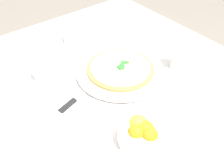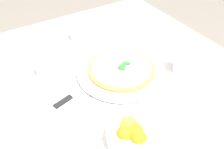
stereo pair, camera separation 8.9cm
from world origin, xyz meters
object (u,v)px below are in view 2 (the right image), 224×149
at_px(napkin_folded, 52,112).
at_px(coffee_cup_near_left, 78,34).
at_px(pizza_plate, 121,71).
at_px(citrus_bowl, 131,134).
at_px(dinner_knife, 51,110).
at_px(water_glass_center_back, 183,59).
at_px(pizza, 121,69).
at_px(coffee_cup_right_edge, 46,67).

bearing_deg(napkin_folded, coffee_cup_near_left, -145.69).
relative_size(pizza_plate, citrus_bowl, 2.39).
relative_size(dinner_knife, citrus_bowl, 1.29).
bearing_deg(dinner_knife, citrus_bowl, 111.35).
relative_size(pizza_plate, napkin_folded, 1.43).
bearing_deg(napkin_folded, pizza_plate, 171.67).
distance_m(pizza_plate, dinner_knife, 0.33).
relative_size(water_glass_center_back, napkin_folded, 0.50).
xyz_separation_m(pizza_plate, citrus_bowl, (0.15, 0.29, 0.02)).
bearing_deg(dinner_knife, coffee_cup_near_left, -141.92).
distance_m(pizza, citrus_bowl, 0.33).
xyz_separation_m(coffee_cup_near_left, citrus_bowl, (0.12, 0.62, 0.00)).
bearing_deg(pizza, napkin_folded, 10.82).
xyz_separation_m(napkin_folded, citrus_bowl, (-0.17, 0.23, 0.02)).
distance_m(pizza, dinner_knife, 0.33).
height_order(pizza_plate, water_glass_center_back, water_glass_center_back).
relative_size(pizza_plate, coffee_cup_near_left, 2.76).
bearing_deg(coffee_cup_near_left, pizza_plate, 95.11).
height_order(pizza, citrus_bowl, citrus_bowl).
distance_m(pizza_plate, water_glass_center_back, 0.25).
relative_size(pizza, coffee_cup_right_edge, 2.05).
bearing_deg(napkin_folded, dinner_knife, -3.97).
height_order(pizza_plate, coffee_cup_near_left, coffee_cup_near_left).
height_order(pizza_plate, citrus_bowl, citrus_bowl).
xyz_separation_m(coffee_cup_near_left, water_glass_center_back, (-0.25, 0.44, 0.03)).
bearing_deg(pizza, coffee_cup_right_edge, -32.15).
xyz_separation_m(pizza_plate, pizza, (-0.00, 0.00, 0.01)).
bearing_deg(dinner_knife, pizza, 175.68).
distance_m(water_glass_center_back, citrus_bowl, 0.42).
height_order(pizza, coffee_cup_right_edge, coffee_cup_right_edge).
height_order(pizza_plate, napkin_folded, napkin_folded).
height_order(coffee_cup_near_left, citrus_bowl, citrus_bowl).
relative_size(pizza, water_glass_center_back, 2.15).
distance_m(coffee_cup_right_edge, napkin_folded, 0.23).
distance_m(napkin_folded, citrus_bowl, 0.28).
height_order(coffee_cup_near_left, coffee_cup_right_edge, coffee_cup_right_edge).
bearing_deg(water_glass_center_back, coffee_cup_right_edge, -29.85).
height_order(dinner_knife, citrus_bowl, citrus_bowl).
height_order(coffee_cup_right_edge, dinner_knife, coffee_cup_right_edge).
bearing_deg(water_glass_center_back, napkin_folded, -5.39).
distance_m(dinner_knife, citrus_bowl, 0.28).
bearing_deg(dinner_knife, water_glass_center_back, 159.54).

